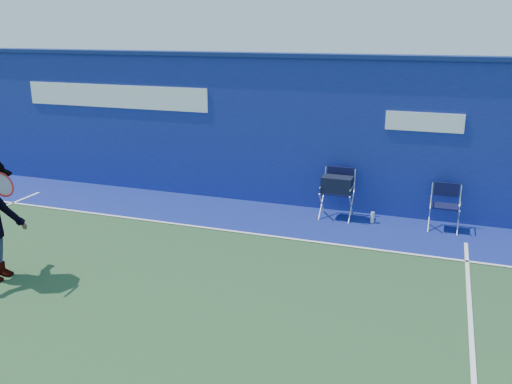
% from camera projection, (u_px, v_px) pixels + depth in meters
% --- Properties ---
extents(ground, '(80.00, 80.00, 0.00)m').
position_uv_depth(ground, '(109.00, 311.00, 7.13)').
color(ground, '#264726').
rests_on(ground, ground).
extents(stadium_wall, '(24.00, 0.50, 3.08)m').
position_uv_depth(stadium_wall, '(245.00, 127.00, 11.37)').
color(stadium_wall, navy).
rests_on(stadium_wall, ground).
extents(out_of_bounds_strip, '(24.00, 1.80, 0.01)m').
position_uv_depth(out_of_bounds_strip, '(226.00, 213.00, 10.83)').
color(out_of_bounds_strip, navy).
rests_on(out_of_bounds_strip, ground).
extents(court_lines, '(24.00, 12.00, 0.01)m').
position_uv_depth(court_lines, '(133.00, 290.00, 7.67)').
color(court_lines, white).
rests_on(court_lines, out_of_bounds_strip).
extents(directors_chair_left, '(0.58, 0.52, 0.97)m').
position_uv_depth(directors_chair_left, '(337.00, 198.00, 10.47)').
color(directors_chair_left, silver).
rests_on(directors_chair_left, ground).
extents(directors_chair_right, '(0.50, 0.45, 0.84)m').
position_uv_depth(directors_chair_right, '(444.00, 216.00, 9.90)').
color(directors_chair_right, silver).
rests_on(directors_chair_right, ground).
extents(water_bottle, '(0.07, 0.07, 0.22)m').
position_uv_depth(water_bottle, '(372.00, 218.00, 10.27)').
color(water_bottle, silver).
rests_on(water_bottle, ground).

